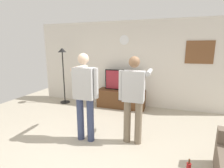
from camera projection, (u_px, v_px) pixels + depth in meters
ground_plane at (95, 155)px, 3.03m from camera, size 8.40×8.40×0.00m
back_wall at (130, 64)px, 5.50m from camera, size 6.40×0.10×2.70m
tv_stand at (121, 99)px, 5.45m from camera, size 1.49×0.56×0.56m
television at (122, 80)px, 5.37m from camera, size 1.08×0.07×0.64m
wall_clock at (124, 40)px, 5.34m from camera, size 0.30×0.03×0.30m
framed_picture at (200, 52)px, 4.77m from camera, size 0.73×0.04×0.64m
floor_lamp at (63, 64)px, 5.69m from camera, size 0.32×0.32×1.87m
person_standing_nearer_lamp at (85, 93)px, 3.36m from camera, size 0.59×0.78×1.77m
person_standing_nearer_couch at (134, 95)px, 3.27m from camera, size 0.59×0.78×1.72m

